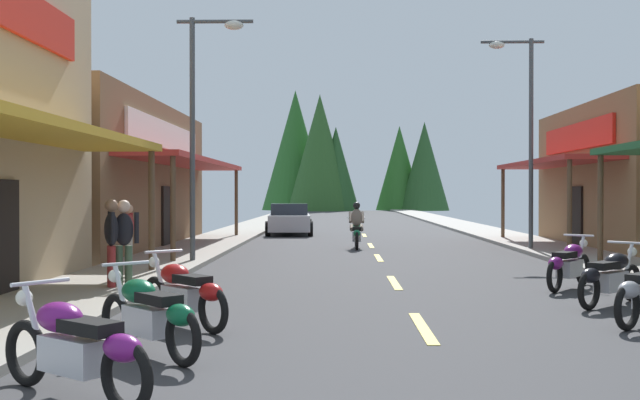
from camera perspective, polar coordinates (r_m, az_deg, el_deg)
ground at (r=34.47m, az=3.32°, el=-2.67°), size 9.11×93.72×0.10m
sidewalk_left at (r=34.75m, az=-6.27°, el=-2.46°), size 2.46×93.72×0.12m
sidewalk_right at (r=35.14m, az=12.79°, el=-2.44°), size 2.46×93.72×0.12m
centerline_dashes at (r=36.48m, az=3.21°, el=-2.41°), size 0.16×67.55×0.01m
storefront_left_far at (r=26.75m, az=-19.41°, el=1.74°), size 9.17×13.72×4.88m
streetlamp_left at (r=19.74m, az=-8.94°, el=7.17°), size 1.99×0.30×6.42m
streetlamp_right at (r=24.58m, az=15.24°, el=6.27°), size 1.99×0.30×6.76m
motorcycle_parked_right_2 at (r=13.23m, az=21.33°, el=-5.45°), size 1.60×1.57×1.04m
motorcycle_parked_right_3 at (r=15.23m, az=18.51°, el=-4.66°), size 1.38×1.76×1.04m
motorcycle_parked_left_0 at (r=7.14m, az=-18.25°, el=-10.53°), size 1.80×1.33×1.04m
motorcycle_parked_left_1 at (r=8.77m, az=-12.98°, el=-8.45°), size 1.56×1.61×1.04m
motorcycle_parked_left_2 at (r=10.56m, az=-10.39°, el=-6.93°), size 1.55×1.62×1.04m
rider_cruising_lead at (r=25.06m, az=2.82°, el=-2.24°), size 0.60×2.14×1.57m
pedestrian_by_shop at (r=14.51m, az=-14.78°, el=-2.85°), size 0.57×0.27×1.73m
pedestrian_browsing at (r=14.36m, az=-15.68°, el=-2.84°), size 0.38×0.53×1.75m
pedestrian_strolling at (r=18.43m, az=-14.43°, el=-2.42°), size 0.27×0.57×1.60m
parked_car_curbside at (r=33.64m, az=-2.35°, el=-1.49°), size 2.26×4.39×1.40m
treeline_backdrop at (r=82.56m, az=1.22°, el=3.31°), size 20.82×10.82×13.56m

